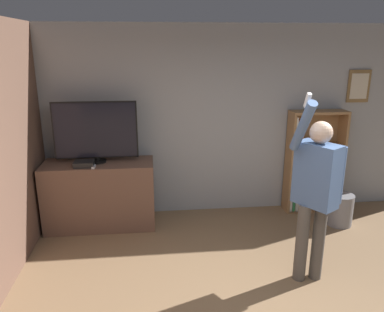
{
  "coord_description": "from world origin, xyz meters",
  "views": [
    {
      "loc": [
        -0.95,
        -2.44,
        2.42
      ],
      "look_at": [
        -0.51,
        1.58,
        1.21
      ],
      "focal_mm": 35.0,
      "sensor_mm": 36.0,
      "label": 1
    }
  ],
  "objects_px": {
    "television": "(96,132)",
    "waste_bin": "(340,209)",
    "person": "(316,188)",
    "bookshelf": "(309,165)",
    "game_console": "(84,164)"
  },
  "relations": [
    {
      "from": "television",
      "to": "bookshelf",
      "type": "distance_m",
      "value": 3.09
    },
    {
      "from": "television",
      "to": "waste_bin",
      "type": "bearing_deg",
      "value": -6.11
    },
    {
      "from": "person",
      "to": "bookshelf",
      "type": "bearing_deg",
      "value": 125.3
    },
    {
      "from": "game_console",
      "to": "person",
      "type": "bearing_deg",
      "value": -28.8
    },
    {
      "from": "television",
      "to": "person",
      "type": "height_order",
      "value": "person"
    },
    {
      "from": "person",
      "to": "waste_bin",
      "type": "height_order",
      "value": "person"
    },
    {
      "from": "television",
      "to": "bookshelf",
      "type": "relative_size",
      "value": 0.71
    },
    {
      "from": "game_console",
      "to": "waste_bin",
      "type": "height_order",
      "value": "game_console"
    },
    {
      "from": "television",
      "to": "waste_bin",
      "type": "height_order",
      "value": "television"
    },
    {
      "from": "television",
      "to": "bookshelf",
      "type": "bearing_deg",
      "value": 3.48
    },
    {
      "from": "bookshelf",
      "to": "waste_bin",
      "type": "distance_m",
      "value": 0.77
    },
    {
      "from": "game_console",
      "to": "person",
      "type": "distance_m",
      "value": 2.85
    },
    {
      "from": "television",
      "to": "bookshelf",
      "type": "height_order",
      "value": "television"
    },
    {
      "from": "television",
      "to": "waste_bin",
      "type": "relative_size",
      "value": 2.45
    },
    {
      "from": "person",
      "to": "waste_bin",
      "type": "relative_size",
      "value": 4.58
    }
  ]
}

